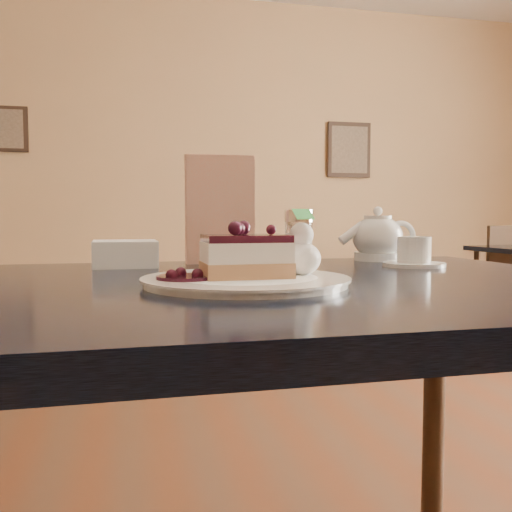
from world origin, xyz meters
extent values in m
cube|color=tan|center=(0.00, 5.00, 1.50)|extent=(8.00, 0.02, 3.00)
cube|color=black|center=(1.80, 4.97, 1.60)|extent=(0.45, 0.03, 0.55)
cube|color=black|center=(-0.24, 0.42, 0.80)|extent=(1.33, 0.90, 0.04)
cylinder|color=black|center=(0.34, 0.80, 0.39)|extent=(0.05, 0.05, 0.78)
cylinder|color=white|center=(-0.24, 0.36, 0.83)|extent=(0.31, 0.31, 0.01)
cube|color=tan|center=(-0.24, 0.36, 0.85)|extent=(0.13, 0.10, 0.02)
cube|color=white|center=(-0.24, 0.36, 0.88)|extent=(0.13, 0.09, 0.03)
cube|color=black|center=(-0.24, 0.36, 0.90)|extent=(0.13, 0.09, 0.01)
ellipsoid|color=white|center=(-0.15, 0.38, 0.86)|extent=(0.06, 0.06, 0.05)
cylinder|color=black|center=(-0.34, 0.36, 0.84)|extent=(0.09, 0.09, 0.01)
cylinder|color=white|center=(0.17, 0.61, 0.83)|extent=(0.13, 0.13, 0.01)
cylinder|color=white|center=(0.17, 0.61, 0.86)|extent=(0.07, 0.07, 0.05)
ellipsoid|color=white|center=(0.17, 0.78, 0.88)|extent=(0.12, 0.12, 0.10)
cylinder|color=white|center=(0.17, 0.78, 0.93)|extent=(0.07, 0.07, 0.01)
cylinder|color=white|center=(0.09, 0.78, 0.88)|extent=(0.07, 0.02, 0.06)
cube|color=beige|center=(-0.22, 0.78, 0.94)|extent=(0.15, 0.04, 0.24)
cylinder|color=white|center=(-0.04, 0.74, 0.87)|extent=(0.06, 0.06, 0.09)
cylinder|color=silver|center=(-0.04, 0.74, 0.93)|extent=(0.07, 0.07, 0.03)
cube|color=white|center=(-0.42, 0.74, 0.85)|extent=(0.13, 0.13, 0.05)
cylinder|color=black|center=(2.38, 3.64, 0.33)|extent=(0.04, 0.04, 0.65)
camera|label=1|loc=(-0.42, -0.49, 0.93)|focal=40.00mm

